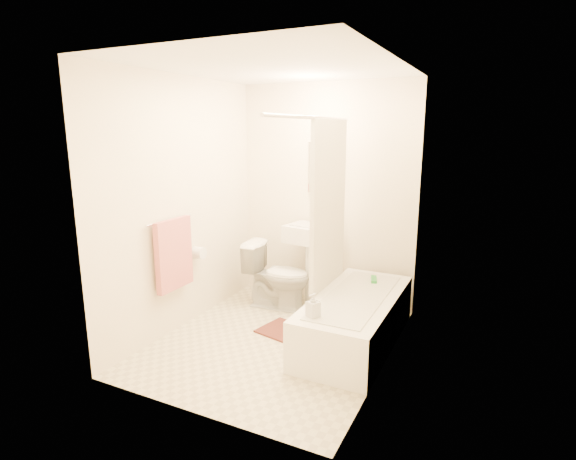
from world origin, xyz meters
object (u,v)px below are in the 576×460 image
at_px(toilet, 278,276).
at_px(sink, 312,262).
at_px(bath_mat, 288,332).
at_px(soap_bottle, 313,306).
at_px(bathtub, 355,320).

height_order(toilet, sink, sink).
relative_size(toilet, bath_mat, 1.35).
xyz_separation_m(bath_mat, soap_bottle, (0.46, -0.49, 0.53)).
height_order(toilet, bath_mat, toilet).
height_order(sink, bath_mat, sink).
relative_size(sink, soap_bottle, 4.97).
bearing_deg(bathtub, toilet, 156.66).
distance_m(toilet, bath_mat, 0.75).
height_order(sink, bathtub, sink).
height_order(sink, soap_bottle, sink).
xyz_separation_m(bathtub, bath_mat, (-0.64, -0.10, -0.21)).
bearing_deg(bath_mat, sink, 95.76).
relative_size(toilet, bathtub, 0.46).
distance_m(toilet, sink, 0.40).
xyz_separation_m(sink, bath_mat, (0.08, -0.75, -0.48)).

